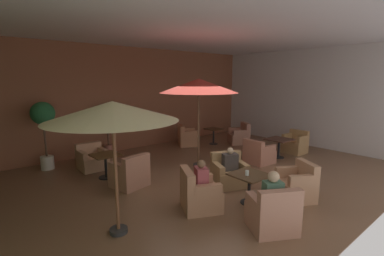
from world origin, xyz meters
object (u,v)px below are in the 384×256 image
Objects in this scene: armchair_front_left_west at (229,173)px; iced_drink_cup at (247,173)px; armchair_rear_right_north at (240,136)px; patio_umbrella_center_beige at (199,86)px; armchair_front_left_south at (296,185)px; potted_tree_left_corner at (43,121)px; armchair_front_left_north at (199,194)px; armchair_front_right_east at (92,159)px; patio_umbrella_tall_red at (113,112)px; patron_blue_shirt at (201,176)px; cafe_table_rear_right at (214,133)px; armchair_front_left_east at (273,214)px; cafe_table_front_left at (249,180)px; armchair_front_right_north at (130,174)px; cafe_table_mid_center at (279,143)px; patron_by_window at (273,191)px; cafe_table_front_right at (105,160)px; armchair_mid_center_east at (259,154)px; potted_tree_mid_left at (107,119)px; patron_with_friend at (230,161)px; armchair_mid_center_north at (295,144)px; armchair_rear_right_east at (187,138)px.

iced_drink_cup is at bearing -119.50° from armchair_front_left_west.
patio_umbrella_center_beige reaches higher than armchair_rear_right_north.
potted_tree_left_corner is at bearing 122.76° from armchair_front_left_south.
armchair_front_left_north is 4.15m from armchair_front_right_east.
patio_umbrella_tall_red is 0.86× the size of patio_umbrella_center_beige.
armchair_rear_right_north is 6.30m from patron_blue_shirt.
patio_umbrella_center_beige is (-2.45, -1.83, 2.00)m from cafe_table_rear_right.
armchair_front_left_east is 6.73m from cafe_table_rear_right.
armchair_rear_right_north is (4.29, 3.91, -0.22)m from cafe_table_front_left.
armchair_front_right_north is at bearing 143.46° from armchair_front_left_west.
patron_by_window is (-4.19, -2.55, 0.21)m from cafe_table_mid_center.
patio_umbrella_center_beige is (0.38, 1.64, 2.20)m from armchair_front_left_west.
armchair_front_left_south is at bearing -57.24° from potted_tree_left_corner.
cafe_table_rear_right is (5.09, 0.96, -0.01)m from cafe_table_front_right.
patron_by_window is 6.16× the size of iced_drink_cup.
armchair_front_left_north is 0.96× the size of armchair_front_left_west.
cafe_table_mid_center is (4.66, 1.10, 0.20)m from armchair_front_left_north.
armchair_mid_center_east is (1.61, 2.23, -0.02)m from armchair_front_left_south.
cafe_table_front_right is 2.50m from potted_tree_mid_left.
patron_with_friend reaches higher than armchair_rear_right_north.
patron_by_window is at bearing -140.28° from armchair_mid_center_east.
patron_with_friend is at bearing 62.42° from patron_by_window.
armchair_front_left_west is 0.97× the size of armchair_rear_right_north.
armchair_front_left_south is at bearing -50.62° from armchair_front_right_north.
armchair_mid_center_east is 2.80m from armchair_rear_right_north.
armchair_front_right_north is at bearing -77.72° from cafe_table_front_right.
armchair_front_left_south is 9.04× the size of iced_drink_cup.
armchair_front_left_east is at bearing -120.10° from patron_by_window.
cafe_table_rear_right is at bearing 31.99° from patio_umbrella_tall_red.
armchair_mid_center_north is 5.06m from iced_drink_cup.
armchair_front_left_west is at bearing 60.50° from iced_drink_cup.
cafe_table_front_right is at bearing 116.56° from cafe_table_front_left.
armchair_mid_center_east is 0.41× the size of potted_tree_left_corner.
potted_tree_left_corner is at bearing 145.61° from armchair_mid_center_east.
patron_by_window is (0.47, -1.45, 0.41)m from armchair_front_left_north.
cafe_table_front_left is at bearing -115.06° from armchair_front_left_west.
patron_blue_shirt is at bearing 152.19° from armchair_front_left_south.
potted_tree_mid_left reaches higher than patron_with_friend.
cafe_table_front_left and cafe_table_mid_center have the same top height.
armchair_front_left_east is 0.44× the size of patio_umbrella_tall_red.
patron_by_window is at bearing -37.57° from patio_umbrella_tall_red.
armchair_front_left_north is 1.23× the size of armchair_mid_center_east.
patron_blue_shirt is (-4.62, -1.12, 0.19)m from cafe_table_mid_center.
armchair_rear_right_east reaches higher than iced_drink_cup.
potted_tree_mid_left is at bearing 105.16° from armchair_front_left_west.
cafe_table_rear_right is at bearing 50.95° from patron_with_friend.
armchair_front_left_south reaches higher than armchair_front_right_north.
patron_by_window is (0.23, -6.62, -0.60)m from potted_tree_mid_left.
potted_tree_mid_left reaches higher than iced_drink_cup.
armchair_rear_right_north is at bearing 37.14° from armchair_front_left_west.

